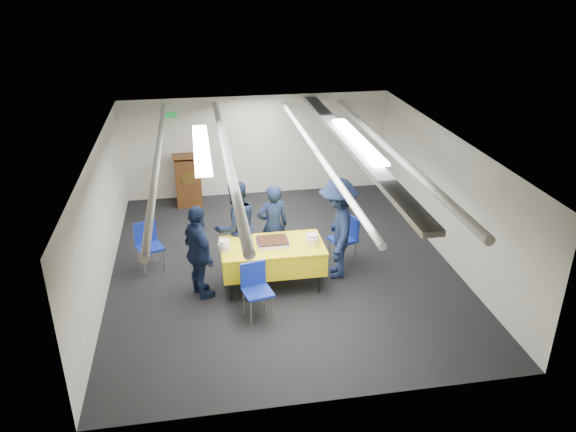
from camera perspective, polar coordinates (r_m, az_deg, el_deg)
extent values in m
plane|color=black|center=(10.19, -0.63, -4.94)|extent=(7.00, 7.00, 0.00)
cube|color=silver|center=(12.92, -3.13, 7.13)|extent=(6.00, 0.02, 2.30)
cube|color=silver|center=(9.71, -18.35, -0.25)|extent=(0.02, 7.00, 2.30)
cube|color=silver|center=(10.53, 15.63, 2.06)|extent=(0.02, 7.00, 2.30)
cube|color=silver|center=(9.28, -0.69, 7.45)|extent=(6.00, 7.00, 0.02)
cylinder|color=silver|center=(9.23, -13.11, 5.99)|extent=(0.10, 6.90, 0.10)
cylinder|color=silver|center=(9.23, -6.24, 6.24)|extent=(0.14, 6.90, 0.14)
cylinder|color=silver|center=(9.44, 2.93, 6.52)|extent=(0.10, 6.90, 0.10)
cylinder|color=silver|center=(9.81, 10.41, 6.60)|extent=(0.14, 6.90, 0.14)
cube|color=gray|center=(9.56, 6.49, 7.25)|extent=(0.28, 6.90, 0.08)
cube|color=white|center=(9.18, -8.79, 6.84)|extent=(0.25, 2.60, 0.04)
cube|color=white|center=(9.57, 7.09, 7.67)|extent=(0.25, 2.60, 0.04)
cube|color=#0C591E|center=(12.62, -11.93, 9.99)|extent=(0.30, 0.04, 0.12)
cylinder|color=black|center=(9.14, -5.81, -7.55)|extent=(0.04, 0.04, 0.36)
cylinder|color=black|center=(9.32, 3.19, -6.77)|extent=(0.04, 0.04, 0.36)
cylinder|color=black|center=(9.73, -6.12, -5.42)|extent=(0.04, 0.04, 0.36)
cylinder|color=black|center=(9.90, 2.32, -4.73)|extent=(0.04, 0.04, 0.36)
cube|color=yellow|center=(9.31, -1.60, -4.17)|extent=(1.67, 0.91, 0.39)
cube|color=yellow|center=(9.21, -1.61, -3.03)|extent=(1.69, 0.93, 0.03)
cube|color=white|center=(9.21, -1.58, -2.73)|extent=(0.51, 0.40, 0.06)
cube|color=black|center=(9.19, -1.59, -2.48)|extent=(0.49, 0.38, 0.03)
sphere|color=#171098|center=(9.00, -2.82, -3.12)|extent=(0.04, 0.04, 0.04)
sphere|color=#171098|center=(9.33, -3.10, -2.09)|extent=(0.04, 0.04, 0.04)
sphere|color=#171098|center=(9.02, -2.12, -3.06)|extent=(0.04, 0.04, 0.04)
sphere|color=#171098|center=(9.34, -2.42, -2.04)|extent=(0.04, 0.04, 0.04)
sphere|color=#171098|center=(9.03, -1.42, -3.01)|extent=(0.04, 0.04, 0.04)
sphere|color=#171098|center=(9.35, -1.75, -1.99)|extent=(0.04, 0.04, 0.04)
sphere|color=#171098|center=(9.04, -0.72, -2.95)|extent=(0.04, 0.04, 0.04)
sphere|color=#171098|center=(9.36, -1.07, -1.93)|extent=(0.04, 0.04, 0.04)
sphere|color=#171098|center=(9.06, -0.03, -2.90)|extent=(0.04, 0.04, 0.04)
sphere|color=#171098|center=(9.38, -0.40, -1.88)|extent=(0.04, 0.04, 0.04)
sphere|color=#171098|center=(9.08, -3.02, -2.86)|extent=(0.04, 0.04, 0.04)
sphere|color=#171098|center=(9.14, 0.00, -2.63)|extent=(0.04, 0.04, 0.04)
sphere|color=#171098|center=(9.16, -3.09, -2.60)|extent=(0.04, 0.04, 0.04)
sphere|color=#171098|center=(9.22, -0.09, -2.37)|extent=(0.04, 0.04, 0.04)
sphere|color=#171098|center=(9.24, -3.16, -2.35)|extent=(0.04, 0.04, 0.04)
sphere|color=#171098|center=(9.30, -0.19, -2.12)|extent=(0.04, 0.04, 0.04)
cylinder|color=white|center=(9.07, -6.51, -3.10)|extent=(0.21, 0.21, 0.13)
cylinder|color=white|center=(9.03, -6.53, -2.61)|extent=(0.17, 0.17, 0.05)
cylinder|color=white|center=(9.24, 2.44, -2.45)|extent=(0.23, 0.23, 0.11)
cylinder|color=white|center=(9.20, 2.45, -2.00)|extent=(0.19, 0.19, 0.05)
cube|color=#5C3417|center=(12.63, -10.06, 3.47)|extent=(0.55, 0.45, 1.10)
cube|color=#5C3417|center=(12.40, -10.26, 6.01)|extent=(0.62, 0.53, 0.21)
cylinder|color=gold|center=(12.36, -10.10, 3.73)|extent=(0.28, 0.02, 0.28)
cylinder|color=gray|center=(8.52, -3.78, -9.84)|extent=(0.02, 0.02, 0.43)
cylinder|color=gray|center=(8.62, -1.62, -9.37)|extent=(0.02, 0.02, 0.43)
cylinder|color=gray|center=(8.79, -4.51, -8.67)|extent=(0.02, 0.02, 0.43)
cylinder|color=gray|center=(8.88, -2.41, -8.23)|extent=(0.02, 0.02, 0.43)
cube|color=#13299C|center=(8.57, -3.12, -7.71)|extent=(0.50, 0.50, 0.04)
cube|color=#13299C|center=(8.61, -3.58, -5.85)|extent=(0.40, 0.13, 0.40)
cylinder|color=gray|center=(10.28, 4.20, -3.37)|extent=(0.02, 0.02, 0.43)
cylinder|color=gray|center=(10.03, 5.24, -4.16)|extent=(0.02, 0.02, 0.43)
cylinder|color=gray|center=(10.45, 5.77, -2.94)|extent=(0.02, 0.02, 0.43)
cylinder|color=gray|center=(10.21, 6.84, -3.71)|extent=(0.02, 0.02, 0.43)
cube|color=#13299C|center=(10.13, 5.57, -2.37)|extent=(0.53, 0.53, 0.04)
cube|color=#13299C|center=(10.13, 6.51, -1.02)|extent=(0.17, 0.39, 0.40)
cylinder|color=gray|center=(10.03, -14.34, -4.91)|extent=(0.02, 0.02, 0.43)
cylinder|color=gray|center=(10.11, -12.51, -4.46)|extent=(0.02, 0.02, 0.43)
cylinder|color=gray|center=(10.32, -14.91, -4.10)|extent=(0.02, 0.02, 0.43)
cylinder|color=gray|center=(10.40, -13.13, -3.67)|extent=(0.02, 0.02, 0.43)
cube|color=#13299C|center=(10.10, -13.85, -3.11)|extent=(0.54, 0.54, 0.04)
cube|color=#13299C|center=(10.17, -14.31, -1.58)|extent=(0.39, 0.18, 0.40)
imported|color=black|center=(9.81, -1.54, -1.05)|extent=(0.62, 0.45, 1.56)
imported|color=black|center=(9.68, -5.29, -1.17)|extent=(1.00, 0.90, 1.67)
imported|color=black|center=(9.03, -9.03, -3.68)|extent=(0.72, 1.01, 1.59)
imported|color=black|center=(9.51, 5.04, -1.30)|extent=(0.88, 1.26, 1.78)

